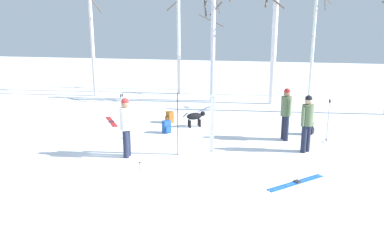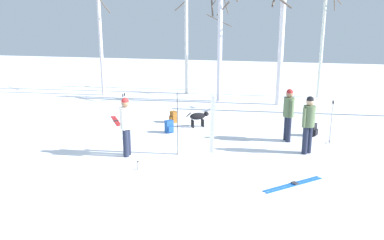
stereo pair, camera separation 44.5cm
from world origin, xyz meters
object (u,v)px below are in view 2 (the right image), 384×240
(birch_tree_5, at_px, (323,30))
(ski_pair_planted_1, at_px, (212,124))
(water_bottle_0, at_px, (138,166))
(birch_tree_4, at_px, (282,33))
(ski_pair_planted_0, at_px, (177,124))
(ski_poles_1, at_px, (125,115))
(backpack_2, at_px, (173,117))
(backpack_1, at_px, (313,130))
(person_2, at_px, (126,123))
(birch_tree_2, at_px, (221,31))
(dog, at_px, (199,117))
(birch_tree_1, at_px, (186,16))
(backpack_0, at_px, (169,127))
(birch_tree_3, at_px, (220,42))
(person_0, at_px, (288,112))
(birch_tree_0, at_px, (99,20))
(ski_poles_0, at_px, (331,121))
(person_1, at_px, (309,121))
(ski_pair_lying_1, at_px, (116,121))
(ski_pair_lying_0, at_px, (294,184))

(birch_tree_5, bearing_deg, ski_pair_planted_1, -109.71)
(water_bottle_0, relative_size, birch_tree_4, 0.04)
(ski_pair_planted_0, distance_m, birch_tree_4, 8.74)
(ski_poles_1, bearing_deg, backpack_2, 69.72)
(backpack_1, relative_size, backpack_2, 1.00)
(person_2, xyz_separation_m, birch_tree_2, (0.64, 11.60, 2.32))
(dog, bearing_deg, person_2, -109.43)
(ski_poles_1, xyz_separation_m, water_bottle_0, (1.45, -2.48, -0.71))
(water_bottle_0, height_order, birch_tree_2, birch_tree_2)
(birch_tree_1, height_order, birch_tree_5, birch_tree_1)
(dog, distance_m, birch_tree_1, 7.96)
(backpack_0, height_order, birch_tree_3, birch_tree_3)
(person_0, height_order, ski_poles_1, person_0)
(ski_pair_planted_1, xyz_separation_m, water_bottle_0, (-1.62, -1.76, -0.77))
(backpack_1, height_order, birch_tree_0, birch_tree_0)
(ski_poles_0, height_order, birch_tree_1, birch_tree_1)
(person_1, relative_size, ski_pair_planted_1, 0.97)
(ski_poles_1, height_order, backpack_0, ski_poles_1)
(person_1, height_order, backpack_0, person_1)
(backpack_0, distance_m, birch_tree_5, 10.34)
(person_0, xyz_separation_m, backpack_2, (-4.28, 1.40, -0.77))
(person_1, bearing_deg, water_bottle_0, -150.60)
(person_2, relative_size, birch_tree_4, 0.27)
(ski_pair_lying_1, xyz_separation_m, ski_poles_1, (1.34, -2.13, 0.81))
(person_0, distance_m, ski_pair_lying_1, 6.69)
(person_0, distance_m, backpack_0, 4.09)
(dog, relative_size, birch_tree_1, 0.10)
(person_0, distance_m, dog, 3.40)
(backpack_2, relative_size, birch_tree_1, 0.06)
(person_1, relative_size, birch_tree_4, 0.27)
(birch_tree_2, height_order, birch_tree_4, birch_tree_2)
(ski_pair_lying_0, distance_m, ski_pair_lying_1, 8.17)
(ski_pair_planted_0, height_order, birch_tree_4, birch_tree_4)
(backpack_0, height_order, backpack_1, same)
(ski_pair_lying_1, bearing_deg, person_1, -16.99)
(backpack_2, xyz_separation_m, birch_tree_0, (-5.33, 4.68, 3.69))
(person_1, xyz_separation_m, ski_pair_lying_0, (-0.37, -2.44, -0.97))
(backpack_2, xyz_separation_m, birch_tree_5, (5.73, 6.78, 3.20))
(birch_tree_0, relative_size, birch_tree_4, 1.21)
(ski_pair_lying_0, bearing_deg, person_1, 81.43)
(birch_tree_0, bearing_deg, person_1, -35.23)
(person_0, distance_m, birch_tree_2, 10.04)
(ski_poles_0, bearing_deg, birch_tree_2, 119.93)
(person_2, bearing_deg, dog, 70.57)
(ski_pair_lying_1, height_order, water_bottle_0, water_bottle_0)
(ski_poles_1, height_order, backpack_1, ski_poles_1)
(backpack_1, xyz_separation_m, birch_tree_1, (-6.29, 6.87, 3.85))
(person_2, bearing_deg, ski_poles_0, 24.65)
(backpack_2, distance_m, birch_tree_4, 6.61)
(dog, bearing_deg, ski_pair_lying_1, 179.10)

